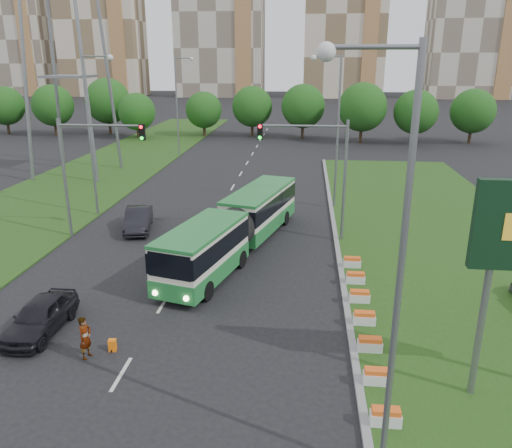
# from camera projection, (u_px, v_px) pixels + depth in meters

# --- Properties ---
(ground) EXTENTS (360.00, 360.00, 0.00)m
(ground) POSITION_uv_depth(u_px,v_px,m) (223.00, 305.00, 24.63)
(ground) COLOR black
(ground) RESTS_ON ground
(grass_median) EXTENTS (14.00, 60.00, 0.15)m
(grass_median) POSITION_uv_depth(u_px,v_px,m) (451.00, 254.00, 30.94)
(grass_median) COLOR #214714
(grass_median) RESTS_ON ground
(median_kerb) EXTENTS (0.30, 60.00, 0.18)m
(median_kerb) POSITION_uv_depth(u_px,v_px,m) (338.00, 250.00, 31.59)
(median_kerb) COLOR gray
(median_kerb) RESTS_ON ground
(left_verge) EXTENTS (12.00, 110.00, 0.10)m
(left_verge) POSITION_uv_depth(u_px,v_px,m) (86.00, 181.00, 49.94)
(left_verge) COLOR #214714
(left_verge) RESTS_ON ground
(lane_markings) EXTENTS (0.20, 100.00, 0.01)m
(lane_markings) POSITION_uv_depth(u_px,v_px,m) (226.00, 198.00, 43.82)
(lane_markings) COLOR silver
(lane_markings) RESTS_ON ground
(flower_planters) EXTENTS (1.10, 13.70, 0.60)m
(flower_planters) POSITION_uv_depth(u_px,v_px,m) (364.00, 318.00, 22.53)
(flower_planters) COLOR silver
(flower_planters) RESTS_ON grass_median
(traffic_mast_median) EXTENTS (5.76, 0.32, 8.00)m
(traffic_mast_median) POSITION_uv_depth(u_px,v_px,m) (320.00, 162.00, 31.96)
(traffic_mast_median) COLOR slate
(traffic_mast_median) RESTS_ON ground
(traffic_mast_left) EXTENTS (5.76, 0.32, 8.00)m
(traffic_mast_left) POSITION_uv_depth(u_px,v_px,m) (86.00, 160.00, 32.44)
(traffic_mast_left) COLOR slate
(traffic_mast_left) RESTS_ON ground
(street_lamps) EXTENTS (36.00, 60.00, 12.00)m
(street_lamps) POSITION_uv_depth(u_px,v_px,m) (201.00, 149.00, 32.49)
(street_lamps) COLOR slate
(street_lamps) RESTS_ON ground
(tree_line) EXTENTS (120.00, 8.00, 9.00)m
(tree_line) POSITION_uv_depth(u_px,v_px,m) (348.00, 110.00, 74.28)
(tree_line) COLOR #1A5516
(tree_line) RESTS_ON ground
(apartment_tower_west) EXTENTS (26.00, 15.00, 48.00)m
(apartment_tower_west) POSITION_uv_depth(u_px,v_px,m) (101.00, 21.00, 165.06)
(apartment_tower_west) COLOR beige
(apartment_tower_west) RESTS_ON ground
(apartment_tower_cwest) EXTENTS (28.00, 15.00, 52.00)m
(apartment_tower_cwest) POSITION_uv_depth(u_px,v_px,m) (220.00, 13.00, 160.67)
(apartment_tower_cwest) COLOR beige
(apartment_tower_cwest) RESTS_ON ground
(apartment_tower_ceast) EXTENTS (25.00, 15.00, 50.00)m
(apartment_tower_ceast) POSITION_uv_depth(u_px,v_px,m) (345.00, 16.00, 157.22)
(apartment_tower_ceast) COLOR beige
(apartment_tower_ceast) RESTS_ON ground
(apartment_tower_east) EXTENTS (27.00, 15.00, 47.00)m
(apartment_tower_east) POSITION_uv_depth(u_px,v_px,m) (476.00, 20.00, 153.92)
(apartment_tower_east) COLOR beige
(apartment_tower_east) RESTS_ON ground
(midrise_west) EXTENTS (22.00, 14.00, 36.00)m
(midrise_west) POSITION_uv_depth(u_px,v_px,m) (18.00, 40.00, 169.76)
(midrise_west) COLOR beige
(midrise_west) RESTS_ON ground
(articulated_bus) EXTENTS (2.58, 16.57, 2.73)m
(articulated_bus) POSITION_uv_depth(u_px,v_px,m) (234.00, 226.00, 31.11)
(articulated_bus) COLOR silver
(articulated_bus) RESTS_ON ground
(car_left_near) EXTENTS (1.90, 4.55, 1.54)m
(car_left_near) POSITION_uv_depth(u_px,v_px,m) (40.00, 316.00, 22.01)
(car_left_near) COLOR black
(car_left_near) RESTS_ON ground
(car_left_far) EXTENTS (2.70, 5.07, 1.59)m
(car_left_far) POSITION_uv_depth(u_px,v_px,m) (138.00, 219.00, 35.39)
(car_left_far) COLOR black
(car_left_far) RESTS_ON ground
(pedestrian) EXTENTS (0.56, 0.73, 1.81)m
(pedestrian) POSITION_uv_depth(u_px,v_px,m) (85.00, 338.00, 20.06)
(pedestrian) COLOR gray
(pedestrian) RESTS_ON ground
(shopping_trolley) EXTENTS (0.30, 0.32, 0.52)m
(shopping_trolley) POSITION_uv_depth(u_px,v_px,m) (112.00, 345.00, 20.72)
(shopping_trolley) COLOR orange
(shopping_trolley) RESTS_ON ground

